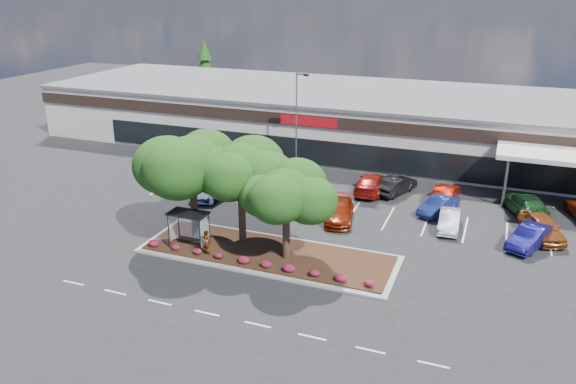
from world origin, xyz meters
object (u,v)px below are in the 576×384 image
(light_pole, at_px, (297,131))
(survey_stake, at_px, (395,311))
(car_0, at_px, (209,189))
(car_1, at_px, (215,189))

(light_pole, distance_m, survey_stake, 26.45)
(light_pole, relative_size, car_0, 2.15)
(light_pole, bearing_deg, car_1, -118.94)
(light_pole, xyz_separation_m, survey_stake, (14.00, -22.13, -3.73))
(light_pole, relative_size, car_1, 1.87)
(light_pole, bearing_deg, survey_stake, -57.68)
(car_1, bearing_deg, survey_stake, -25.60)
(survey_stake, relative_size, car_0, 0.24)
(light_pole, xyz_separation_m, car_0, (-5.12, -8.69, -3.68))
(car_0, relative_size, car_1, 0.87)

